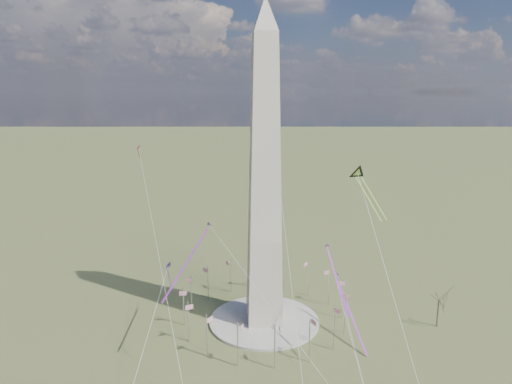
{
  "coord_description": "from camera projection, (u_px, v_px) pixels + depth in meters",
  "views": [
    {
      "loc": [
        -15.34,
        -136.59,
        73.89
      ],
      "look_at": [
        -2.68,
        0.0,
        43.83
      ],
      "focal_mm": 32.0,
      "sensor_mm": 36.0,
      "label": 1
    }
  ],
  "objects": [
    {
      "name": "kite_delta_black",
      "position": [
        359.0,
        176.0,
        148.7
      ],
      "size": [
        8.55,
        18.24,
        14.85
      ],
      "rotation": [
        0.0,
        0.0,
        3.38
      ],
      "color": "black",
      "rests_on": "ground"
    },
    {
      "name": "kite_small_white",
      "position": [
        274.0,
        134.0,
        182.61
      ],
      "size": [
        1.32,
        1.9,
        3.97
      ],
      "rotation": [
        0.0,
        0.0,
        2.41
      ],
      "color": "white",
      "rests_on": "ground"
    },
    {
      "name": "flagpole_ring",
      "position": [
        264.0,
        301.0,
        148.5
      ],
      "size": [
        54.4,
        54.4,
        13.0
      ],
      "color": "silver",
      "rests_on": "ground"
    },
    {
      "name": "kite_streamer_left",
      "position": [
        334.0,
        270.0,
        131.21
      ],
      "size": [
        2.52,
        20.22,
        13.87
      ],
      "rotation": [
        0.0,
        0.0,
        3.21
      ],
      "color": "#FF283E",
      "rests_on": "ground"
    },
    {
      "name": "kite_streamer_right",
      "position": [
        346.0,
        300.0,
        142.44
      ],
      "size": [
        4.71,
        23.73,
        16.33
      ],
      "rotation": [
        0.0,
        0.0,
        3.28
      ],
      "color": "#FF283E",
      "rests_on": "ground"
    },
    {
      "name": "kite_diamond_purple",
      "position": [
        168.0,
        268.0,
        144.65
      ],
      "size": [
        1.52,
        2.75,
        8.52
      ],
      "rotation": [
        0.0,
        0.0,
        2.84
      ],
      "color": "navy",
      "rests_on": "ground"
    },
    {
      "name": "plaza",
      "position": [
        264.0,
        321.0,
        149.97
      ],
      "size": [
        36.0,
        36.0,
        0.8
      ],
      "primitive_type": "cylinder",
      "color": "beige",
      "rests_on": "ground"
    },
    {
      "name": "tree_near",
      "position": [
        439.0,
        297.0,
        144.88
      ],
      "size": [
        8.15,
        8.15,
        14.26
      ],
      "color": "brown",
      "rests_on": "ground"
    },
    {
      "name": "washington_monument",
      "position": [
        265.0,
        179.0,
        139.79
      ],
      "size": [
        15.56,
        15.56,
        100.0
      ],
      "color": "#C3B1A3",
      "rests_on": "plaza"
    },
    {
      "name": "kite_small_red",
      "position": [
        139.0,
        149.0,
        164.77
      ],
      "size": [
        1.35,
        1.93,
        4.83
      ],
      "rotation": [
        0.0,
        0.0,
        2.9
      ],
      "color": "red",
      "rests_on": "ground"
    },
    {
      "name": "ground",
      "position": [
        264.0,
        322.0,
        150.06
      ],
      "size": [
        2000.0,
        2000.0,
        0.0
      ],
      "primitive_type": "plane",
      "color": "#46552A",
      "rests_on": "ground"
    },
    {
      "name": "kite_streamer_mid",
      "position": [
        194.0,
        249.0,
        131.67
      ],
      "size": [
        14.02,
        21.19,
        16.58
      ],
      "rotation": [
        0.0,
        0.0,
        2.58
      ],
      "color": "#FF283E",
      "rests_on": "ground"
    }
  ]
}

